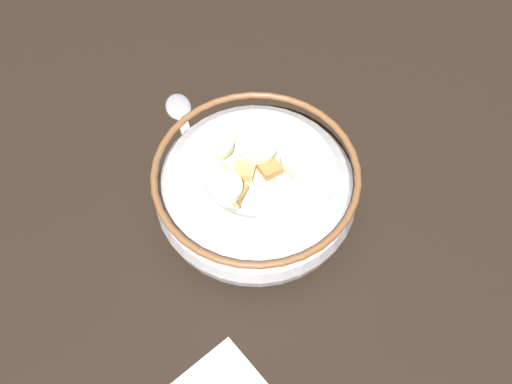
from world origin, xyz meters
The scene contains 3 objects.
ground_plane centered at (0.00, 0.00, -1.00)cm, with size 122.01×122.01×2.00cm, color black.
cereal_bowl centered at (-0.02, 0.00, 3.46)cm, with size 17.80×17.80×6.55cm.
spoon centered at (12.12, -2.42, 0.32)cm, with size 13.34×9.06×0.80cm.
Camera 1 is at (-19.17, 21.10, 48.23)cm, focal length 42.44 mm.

